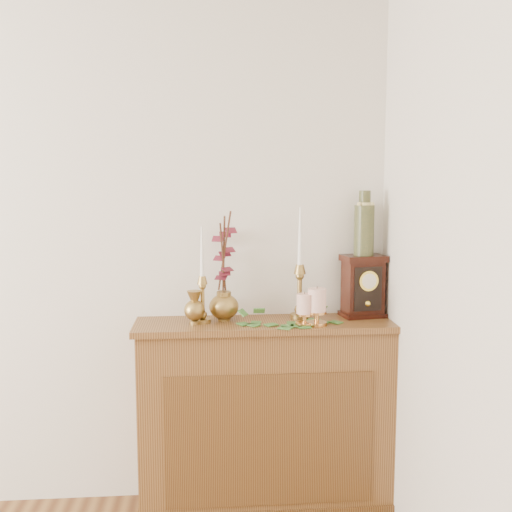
{
  "coord_description": "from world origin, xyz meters",
  "views": [
    {
      "loc": [
        1.12,
        -0.66,
        1.59
      ],
      "look_at": [
        1.35,
        2.05,
        1.25
      ],
      "focal_mm": 42.0,
      "sensor_mm": 36.0,
      "label": 1
    }
  ],
  "objects": [
    {
      "name": "pillar_candle_right",
      "position": [
        1.63,
        2.0,
        1.03
      ],
      "size": [
        0.09,
        0.09,
        0.18
      ],
      "rotation": [
        0.0,
        0.0,
        -0.02
      ],
      "color": "#C48844",
      "rests_on": "console_shelf"
    },
    {
      "name": "mantel_clock",
      "position": [
        1.88,
        2.16,
        1.08
      ],
      "size": [
        0.22,
        0.17,
        0.3
      ],
      "rotation": [
        0.0,
        0.0,
        0.16
      ],
      "color": "black",
      "rests_on": "console_shelf"
    },
    {
      "name": "candlestick_center",
      "position": [
        1.57,
        2.15,
        1.11
      ],
      "size": [
        0.09,
        0.09,
        0.54
      ],
      "rotation": [
        0.0,
        0.0,
        -0.09
      ],
      "color": "#A48841",
      "rests_on": "console_shelf"
    },
    {
      "name": "pillar_candle_left",
      "position": [
        1.57,
        2.0,
        1.01
      ],
      "size": [
        0.08,
        0.08,
        0.16
      ],
      "rotation": [
        0.0,
        0.0,
        -0.3
      ],
      "color": "#C48844",
      "rests_on": "console_shelf"
    },
    {
      "name": "ivy_garland",
      "position": [
        1.49,
        2.02,
        0.94
      ],
      "size": [
        0.52,
        0.24,
        0.09
      ],
      "rotation": [
        0.0,
        0.0,
        -0.19
      ],
      "color": "#366C29",
      "rests_on": "console_shelf"
    },
    {
      "name": "bud_vase",
      "position": [
        1.06,
        2.07,
        1.01
      ],
      "size": [
        0.1,
        0.1,
        0.16
      ],
      "rotation": [
        0.0,
        0.0,
        0.19
      ],
      "color": "#A48841",
      "rests_on": "console_shelf"
    },
    {
      "name": "candlestick_left",
      "position": [
        1.1,
        2.1,
        1.08
      ],
      "size": [
        0.08,
        0.08,
        0.45
      ],
      "rotation": [
        0.0,
        0.0,
        -0.41
      ],
      "color": "#A48841",
      "rests_on": "console_shelf"
    },
    {
      "name": "ginger_jar",
      "position": [
        1.21,
        2.17,
        1.17
      ],
      "size": [
        0.22,
        0.23,
        0.53
      ],
      "rotation": [
        0.0,
        0.0,
        0.04
      ],
      "color": "#A48841",
      "rests_on": "console_shelf"
    },
    {
      "name": "console_shelf",
      "position": [
        1.4,
        2.1,
        0.44
      ],
      "size": [
        1.24,
        0.34,
        0.93
      ],
      "color": "brown",
      "rests_on": "ground"
    },
    {
      "name": "ceramic_vase",
      "position": [
        1.88,
        2.16,
        1.37
      ],
      "size": [
        0.1,
        0.1,
        0.31
      ],
      "rotation": [
        0.0,
        0.0,
        0.16
      ],
      "color": "#162D22",
      "rests_on": "mantel_clock"
    }
  ]
}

